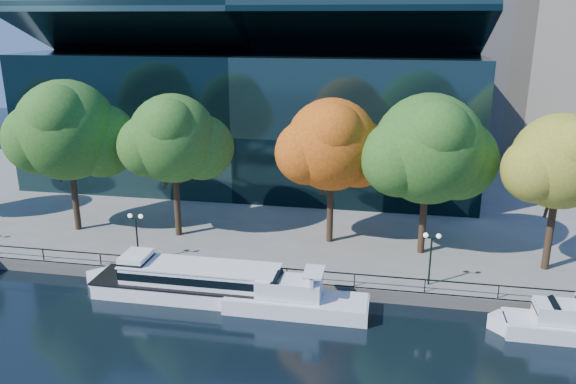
% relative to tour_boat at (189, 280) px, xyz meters
% --- Properties ---
extents(ground, '(160.00, 160.00, 0.00)m').
position_rel_tour_boat_xyz_m(ground, '(2.00, -1.37, -1.31)').
color(ground, black).
rests_on(ground, ground).
extents(promenade, '(90.00, 67.08, 1.00)m').
position_rel_tour_boat_xyz_m(promenade, '(2.00, 35.00, -0.81)').
color(promenade, slate).
rests_on(promenade, ground).
extents(railing, '(88.20, 0.08, 0.99)m').
position_rel_tour_boat_xyz_m(railing, '(2.00, 1.88, 0.63)').
color(railing, black).
rests_on(railing, promenade).
extents(convention_building, '(50.00, 24.57, 21.43)m').
position_rel_tour_boat_xyz_m(convention_building, '(-2.00, 30.41, 7.20)').
color(convention_building, black).
rests_on(convention_building, ground).
extents(tour_boat, '(16.25, 3.62, 3.08)m').
position_rel_tour_boat_xyz_m(tour_boat, '(0.00, 0.00, 0.00)').
color(tour_boat, white).
rests_on(tour_boat, ground).
extents(cruiser_near, '(11.13, 2.87, 3.23)m').
position_rel_tour_boat_xyz_m(cruiser_near, '(7.73, -0.83, -0.31)').
color(cruiser_near, white).
rests_on(cruiser_near, ground).
extents(cruiser_far, '(9.01, 2.50, 2.94)m').
position_rel_tour_boat_xyz_m(cruiser_far, '(25.59, -0.83, -0.38)').
color(cruiser_far, white).
rests_on(cruiser_far, ground).
extents(tree_1, '(11.06, 9.07, 13.70)m').
position_rel_tour_boat_xyz_m(tree_1, '(-13.80, 8.78, 8.77)').
color(tree_1, black).
rests_on(tree_1, promenade).
extents(tree_2, '(9.57, 7.85, 12.66)m').
position_rel_tour_boat_xyz_m(tree_2, '(-4.16, 9.16, 8.35)').
color(tree_2, black).
rests_on(tree_2, promenade).
extents(tree_3, '(9.67, 7.93, 12.51)m').
position_rel_tour_boat_xyz_m(tree_3, '(9.39, 10.13, 8.16)').
color(tree_3, black).
rests_on(tree_3, promenade).
extents(tree_4, '(10.97, 9.00, 13.22)m').
position_rel_tour_boat_xyz_m(tree_4, '(17.19, 9.05, 8.34)').
color(tree_4, black).
rests_on(tree_4, promenade).
extents(tree_5, '(8.89, 7.29, 12.19)m').
position_rel_tour_boat_xyz_m(tree_5, '(26.57, 7.57, 8.16)').
color(tree_5, black).
rests_on(tree_5, promenade).
extents(lamp_1, '(1.26, 0.36, 4.03)m').
position_rel_tour_boat_xyz_m(lamp_1, '(-5.36, 3.13, 2.67)').
color(lamp_1, black).
rests_on(lamp_1, promenade).
extents(lamp_2, '(1.26, 0.36, 4.03)m').
position_rel_tour_boat_xyz_m(lamp_2, '(17.34, 3.13, 2.67)').
color(lamp_2, black).
rests_on(lamp_2, promenade).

